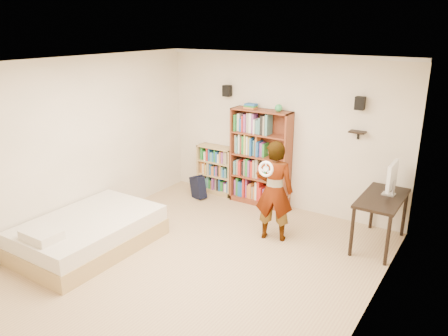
{
  "coord_description": "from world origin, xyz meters",
  "views": [
    {
      "loc": [
        3.2,
        -4.27,
        3.14
      ],
      "look_at": [
        0.05,
        0.6,
        1.23
      ],
      "focal_mm": 35.0,
      "sensor_mm": 36.0,
      "label": 1
    }
  ],
  "objects_px": {
    "computer_desk": "(379,221)",
    "person": "(274,191)",
    "low_bookshelf": "(216,170)",
    "daybed": "(89,230)",
    "tall_bookshelf": "(260,158)"
  },
  "relations": [
    {
      "from": "computer_desk",
      "to": "person",
      "type": "bearing_deg",
      "value": -155.32
    },
    {
      "from": "low_bookshelf",
      "to": "person",
      "type": "relative_size",
      "value": 0.6
    },
    {
      "from": "computer_desk",
      "to": "daybed",
      "type": "bearing_deg",
      "value": -145.83
    },
    {
      "from": "tall_bookshelf",
      "to": "daybed",
      "type": "bearing_deg",
      "value": -114.07
    },
    {
      "from": "tall_bookshelf",
      "to": "person",
      "type": "relative_size",
      "value": 1.12
    },
    {
      "from": "tall_bookshelf",
      "to": "person",
      "type": "height_order",
      "value": "tall_bookshelf"
    },
    {
      "from": "tall_bookshelf",
      "to": "low_bookshelf",
      "type": "distance_m",
      "value": 1.04
    },
    {
      "from": "daybed",
      "to": "low_bookshelf",
      "type": "bearing_deg",
      "value": 83.85
    },
    {
      "from": "tall_bookshelf",
      "to": "daybed",
      "type": "xyz_separation_m",
      "value": [
        -1.27,
        -2.85,
        -0.57
      ]
    },
    {
      "from": "daybed",
      "to": "computer_desk",
      "type": "bearing_deg",
      "value": 34.17
    },
    {
      "from": "tall_bookshelf",
      "to": "computer_desk",
      "type": "relative_size",
      "value": 1.53
    },
    {
      "from": "low_bookshelf",
      "to": "daybed",
      "type": "distance_m",
      "value": 2.89
    },
    {
      "from": "daybed",
      "to": "person",
      "type": "relative_size",
      "value": 1.3
    },
    {
      "from": "person",
      "to": "computer_desk",
      "type": "bearing_deg",
      "value": -172.73
    },
    {
      "from": "low_bookshelf",
      "to": "daybed",
      "type": "bearing_deg",
      "value": -96.15
    }
  ]
}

